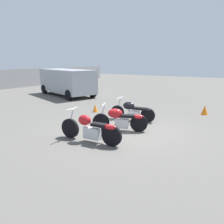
{
  "coord_description": "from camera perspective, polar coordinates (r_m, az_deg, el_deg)",
  "views": [
    {
      "loc": [
        -6.86,
        -3.74,
        2.56
      ],
      "look_at": [
        0.0,
        0.55,
        0.65
      ],
      "focal_mm": 35.0,
      "sensor_mm": 36.0,
      "label": 1
    }
  ],
  "objects": [
    {
      "name": "parked_van",
      "position": [
        16.77,
        -11.77,
        7.95
      ],
      "size": [
        3.55,
        5.57,
        1.92
      ],
      "rotation": [
        0.0,
        0.0,
        -0.32
      ],
      "color": "#999EA8",
      "rests_on": "ground_plane"
    },
    {
      "name": "ground_plane",
      "position": [
        8.22,
        3.24,
        -4.88
      ],
      "size": [
        60.0,
        60.0,
        0.0
      ],
      "primitive_type": "plane",
      "color": "#5B5954"
    },
    {
      "name": "motorcycle_slot_0",
      "position": [
        7.0,
        -5.55,
        -4.37
      ],
      "size": [
        0.57,
        2.25,
        1.03
      ],
      "rotation": [
        0.0,
        0.0,
        0.07
      ],
      "color": "black",
      "rests_on": "ground_plane"
    },
    {
      "name": "traffic_cone_far",
      "position": [
        11.18,
        -4.4,
        1.02
      ],
      "size": [
        0.26,
        0.26,
        0.38
      ],
      "color": "orange",
      "rests_on": "ground_plane"
    },
    {
      "name": "traffic_cone_near",
      "position": [
        11.51,
        23.04,
        0.47
      ],
      "size": [
        0.33,
        0.33,
        0.44
      ],
      "color": "orange",
      "rests_on": "ground_plane"
    },
    {
      "name": "motorcycle_slot_1",
      "position": [
        8.08,
        2.19,
        -1.9
      ],
      "size": [
        0.98,
        1.92,
        1.0
      ],
      "rotation": [
        0.0,
        0.0,
        0.41
      ],
      "color": "black",
      "rests_on": "ground_plane"
    },
    {
      "name": "motorcycle_slot_2",
      "position": [
        9.5,
        5.5,
        0.26
      ],
      "size": [
        0.75,
        2.0,
        0.98
      ],
      "rotation": [
        0.0,
        0.0,
        0.13
      ],
      "color": "black",
      "rests_on": "ground_plane"
    }
  ]
}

